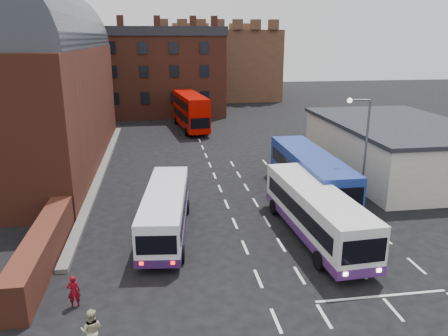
{
  "coord_description": "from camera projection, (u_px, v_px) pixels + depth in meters",
  "views": [
    {
      "loc": [
        -4.27,
        -18.4,
        10.84
      ],
      "look_at": [
        0.0,
        10.0,
        2.2
      ],
      "focal_mm": 35.0,
      "sensor_mm": 36.0,
      "label": 1
    }
  ],
  "objects": [
    {
      "name": "ground",
      "position": [
        255.0,
        270.0,
        21.16
      ],
      "size": [
        180.0,
        180.0,
        0.0
      ],
      "primitive_type": "plane",
      "color": "black"
    },
    {
      "name": "railway_station",
      "position": [
        22.0,
        77.0,
        36.64
      ],
      "size": [
        12.0,
        28.0,
        16.0
      ],
      "color": "#602B1E",
      "rests_on": "ground"
    },
    {
      "name": "forecourt_wall",
      "position": [
        42.0,
        249.0,
        21.34
      ],
      "size": [
        1.2,
        10.0,
        1.8
      ],
      "primitive_type": "cube",
      "color": "#602B1E",
      "rests_on": "ground"
    },
    {
      "name": "cream_building",
      "position": [
        397.0,
        147.0,
        35.93
      ],
      "size": [
        10.4,
        16.4,
        4.25
      ],
      "color": "beige",
      "rests_on": "ground"
    },
    {
      "name": "brick_terrace",
      "position": [
        145.0,
        76.0,
        62.28
      ],
      "size": [
        22.0,
        10.0,
        11.0
      ],
      "primitive_type": "cube",
      "color": "brown",
      "rests_on": "ground"
    },
    {
      "name": "castle_keep",
      "position": [
        211.0,
        64.0,
        82.78
      ],
      "size": [
        22.0,
        22.0,
        12.0
      ],
      "primitive_type": "cube",
      "color": "brown",
      "rests_on": "ground"
    },
    {
      "name": "bus_white_outbound",
      "position": [
        165.0,
        209.0,
        24.67
      ],
      "size": [
        3.19,
        9.67,
        2.59
      ],
      "rotation": [
        0.0,
        0.0,
        -0.11
      ],
      "color": "white",
      "rests_on": "ground"
    },
    {
      "name": "bus_white_inbound",
      "position": [
        316.0,
        210.0,
        24.11
      ],
      "size": [
        3.1,
        10.62,
        2.86
      ],
      "rotation": [
        0.0,
        0.0,
        3.2
      ],
      "color": "silver",
      "rests_on": "ground"
    },
    {
      "name": "bus_blue",
      "position": [
        310.0,
        171.0,
        30.43
      ],
      "size": [
        2.94,
        11.47,
        3.12
      ],
      "rotation": [
        0.0,
        0.0,
        3.15
      ],
      "color": "navy",
      "rests_on": "ground"
    },
    {
      "name": "bus_red_double",
      "position": [
        190.0,
        111.0,
        52.57
      ],
      "size": [
        3.75,
        10.99,
        4.31
      ],
      "rotation": [
        0.0,
        0.0,
        3.26
      ],
      "color": "#B20700",
      "rests_on": "ground"
    },
    {
      "name": "street_lamp",
      "position": [
        362.0,
        144.0,
        27.53
      ],
      "size": [
        1.45,
        0.52,
        7.25
      ],
      "rotation": [
        0.0,
        0.0,
        -0.23
      ],
      "color": "#515254",
      "rests_on": "ground"
    },
    {
      "name": "pedestrian_red",
      "position": [
        74.0,
        291.0,
        18.11
      ],
      "size": [
        0.56,
        0.41,
        1.43
      ],
      "primitive_type": "imported",
      "rotation": [
        0.0,
        0.0,
        3.27
      ],
      "color": "maroon",
      "rests_on": "ground"
    },
    {
      "name": "pedestrian_beige",
      "position": [
        92.0,
        330.0,
        15.54
      ],
      "size": [
        0.89,
        0.74,
        1.65
      ],
      "primitive_type": "imported",
      "rotation": [
        0.0,
        0.0,
        2.99
      ],
      "color": "#BBB38B",
      "rests_on": "ground"
    }
  ]
}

